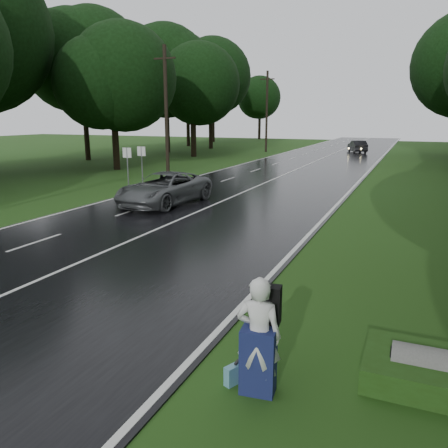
{
  "coord_description": "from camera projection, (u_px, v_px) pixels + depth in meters",
  "views": [
    {
      "loc": [
        9.32,
        -9.5,
        4.46
      ],
      "look_at": [
        3.85,
        3.25,
        1.1
      ],
      "focal_mm": 35.8,
      "sensor_mm": 36.0,
      "label": 1
    }
  ],
  "objects": [
    {
      "name": "ground",
      "position": [
        60.0,
        272.0,
        13.1
      ],
      "size": [
        160.0,
        160.0,
        0.0
      ],
      "primitive_type": "plane",
      "color": "#214514",
      "rests_on": "ground"
    },
    {
      "name": "road",
      "position": [
        268.0,
        182.0,
        30.96
      ],
      "size": [
        12.0,
        140.0,
        0.04
      ],
      "primitive_type": "cube",
      "color": "black",
      "rests_on": "ground"
    },
    {
      "name": "lane_center",
      "position": [
        268.0,
        181.0,
        30.96
      ],
      "size": [
        0.12,
        140.0,
        0.01
      ],
      "primitive_type": "cube",
      "color": "silver",
      "rests_on": "road"
    },
    {
      "name": "grey_car",
      "position": [
        164.0,
        189.0,
        22.84
      ],
      "size": [
        3.18,
        6.04,
        1.62
      ],
      "primitive_type": "imported",
      "rotation": [
        0.0,
        0.0,
        6.2
      ],
      "color": "#515557",
      "rests_on": "road"
    },
    {
      "name": "far_car",
      "position": [
        357.0,
        146.0,
        55.87
      ],
      "size": [
        3.02,
        4.74,
        1.48
      ],
      "primitive_type": "imported",
      "rotation": [
        0.0,
        0.0,
        3.5
      ],
      "color": "black",
      "rests_on": "road"
    },
    {
      "name": "hitchhiker",
      "position": [
        259.0,
        340.0,
        7.22
      ],
      "size": [
        0.79,
        0.72,
        2.02
      ],
      "color": "silver",
      "rests_on": "ground"
    },
    {
      "name": "suitcase",
      "position": [
        237.0,
        373.0,
        7.65
      ],
      "size": [
        0.33,
        0.5,
        0.35
      ],
      "primitive_type": "cube",
      "rotation": [
        0.0,
        0.0,
        5.86
      ],
      "color": "teal",
      "rests_on": "ground"
    },
    {
      "name": "culvert",
      "position": [
        430.0,
        384.0,
        7.63
      ],
      "size": [
        1.31,
        0.65,
        0.65
      ],
      "primitive_type": "cylinder",
      "rotation": [
        0.0,
        1.57,
        0.0
      ],
      "color": "slate",
      "rests_on": "ground"
    },
    {
      "name": "utility_pole_mid",
      "position": [
        168.0,
        174.0,
        35.04
      ],
      "size": [
        1.8,
        0.28,
        9.59
      ],
      "primitive_type": null,
      "color": "black",
      "rests_on": "ground"
    },
    {
      "name": "utility_pole_far",
      "position": [
        266.0,
        152.0,
        57.2
      ],
      "size": [
        1.8,
        0.28,
        9.91
      ],
      "primitive_type": null,
      "color": "black",
      "rests_on": "ground"
    },
    {
      "name": "road_sign_a",
      "position": [
        129.0,
        189.0,
        28.16
      ],
      "size": [
        0.62,
        0.1,
        2.56
      ],
      "primitive_type": null,
      "color": "white",
      "rests_on": "ground"
    },
    {
      "name": "road_sign_b",
      "position": [
        143.0,
        185.0,
        29.58
      ],
      "size": [
        0.61,
        0.1,
        2.54
      ],
      "primitive_type": null,
      "color": "white",
      "rests_on": "ground"
    },
    {
      "name": "tree_left_d",
      "position": [
        117.0,
        169.0,
        38.32
      ],
      "size": [
        8.18,
        8.18,
        12.78
      ],
      "primitive_type": null,
      "color": "black",
      "rests_on": "ground"
    },
    {
      "name": "tree_left_e",
      "position": [
        194.0,
        157.0,
        50.64
      ],
      "size": [
        8.7,
        8.7,
        13.6
      ],
      "primitive_type": null,
      "color": "black",
      "rests_on": "ground"
    },
    {
      "name": "tree_left_f",
      "position": [
        211.0,
        149.0,
        63.12
      ],
      "size": [
        11.11,
        11.11,
        17.36
      ],
      "primitive_type": null,
      "color": "black",
      "rests_on": "ground"
    }
  ]
}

